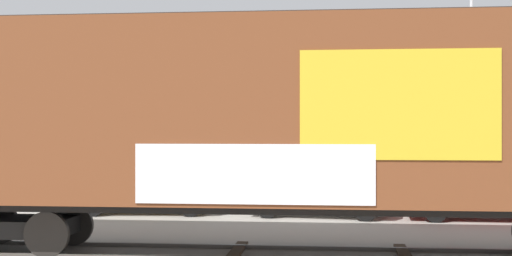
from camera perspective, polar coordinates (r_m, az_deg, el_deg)
The scene contains 8 objects.
ground_plane at distance 14.58m, azimuth 1.58°, elevation -10.23°, with size 260.00×260.00×0.00m, color gray.
track at distance 14.54m, azimuth 8.68°, elevation -10.10°, with size 60.02×3.14×0.08m.
freight_car at distance 14.32m, azimuth 3.13°, elevation 1.00°, with size 16.16×3.39×4.95m.
flagpole at distance 28.11m, azimuth 16.71°, elevation 5.90°, with size 1.25×0.40×9.06m.
hillside at distance 79.56m, azimuth 6.01°, elevation 1.03°, with size 132.00×42.02×12.82m.
parked_car_tan at distance 21.79m, azimuth -8.84°, elevation -4.76°, with size 4.38×2.25×1.54m.
parked_car_white at distance 20.89m, azimuth 5.19°, elevation -4.84°, with size 4.31×2.27×1.65m.
parked_car_red at distance 21.13m, azimuth 18.21°, elevation -4.79°, with size 4.80×2.08×1.66m.
Camera 1 is at (1.37, -14.28, 2.58)m, focal length 49.48 mm.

